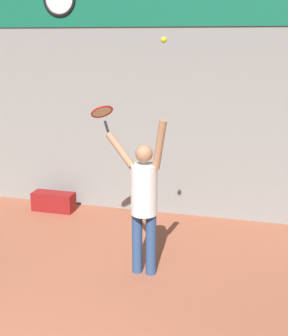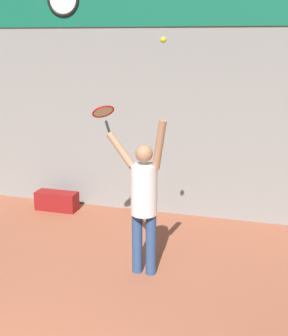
# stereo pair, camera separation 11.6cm
# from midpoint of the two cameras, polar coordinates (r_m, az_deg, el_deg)

# --- Properties ---
(back_wall) EXTENTS (18.00, 0.10, 5.00)m
(back_wall) POSITION_cam_midpoint_polar(r_m,az_deg,el_deg) (7.63, -0.26, 12.90)
(back_wall) COLOR gray
(back_wall) RESTS_ON ground_plane
(tennis_player) EXTENTS (0.90, 0.54, 1.98)m
(tennis_player) POSITION_cam_midpoint_polar(r_m,az_deg,el_deg) (5.65, 0.54, -3.51)
(tennis_player) COLOR #2D4C7F
(tennis_player) RESTS_ON ground_plane
(tennis_racket) EXTENTS (0.38, 0.38, 0.37)m
(tennis_racket) POSITION_cam_midpoint_polar(r_m,az_deg,el_deg) (6.06, -4.40, 6.70)
(tennis_racket) COLOR black
(tennis_ball) EXTENTS (0.07, 0.07, 0.07)m
(tennis_ball) POSITION_cam_midpoint_polar(r_m,az_deg,el_deg) (5.13, 3.05, 15.34)
(tennis_ball) COLOR #CCDB2D
(equipment_bag) EXTENTS (0.72, 0.28, 0.32)m
(equipment_bag) POSITION_cam_midpoint_polar(r_m,az_deg,el_deg) (8.16, -10.18, -3.97)
(equipment_bag) COLOR maroon
(equipment_bag) RESTS_ON ground_plane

